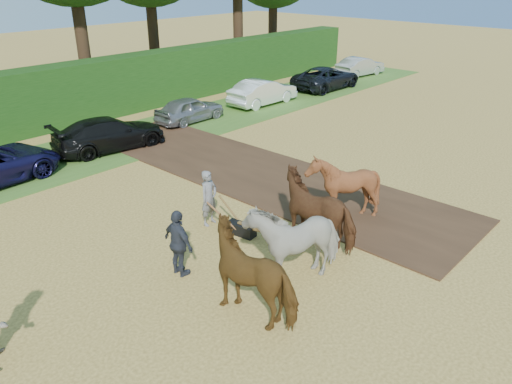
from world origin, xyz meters
TOP-DOWN VIEW (x-y plane):
  - ground at (0.00, 0.00)m, footprint 120.00×120.00m
  - earth_strip at (1.50, 7.00)m, footprint 4.50×17.00m
  - grass_verge at (0.00, 14.00)m, footprint 50.00×5.00m
  - hedgerow at (0.00, 18.50)m, footprint 46.00×1.60m
  - spectator_far at (-4.99, 3.69)m, footprint 0.50×1.10m
  - plough_team at (-2.07, 1.89)m, footprint 7.08×5.56m
  - parked_cars at (2.23, 13.73)m, footprint 41.32×2.97m

SIDE VIEW (x-z plane):
  - ground at x=0.00m, z-range 0.00..0.00m
  - grass_verge at x=0.00m, z-range 0.00..0.03m
  - earth_strip at x=1.50m, z-range 0.00..0.05m
  - parked_cars at x=2.23m, z-range -0.03..1.45m
  - spectator_far at x=-4.99m, z-range 0.00..1.84m
  - plough_team at x=-2.07m, z-range -0.01..2.12m
  - hedgerow at x=0.00m, z-range 0.00..3.00m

